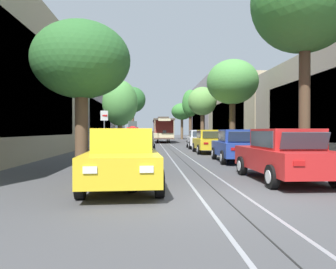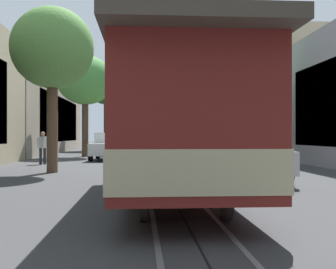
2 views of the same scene
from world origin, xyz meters
The scene contains 26 objects.
ground_plane centered at (0.00, 26.87, 0.00)m, with size 167.92×167.92×0.00m, color #424244.
trolley_track_rails centered at (0.00, 31.58, 0.00)m, with size 1.14×75.17×0.01m.
building_facade_left centered at (-9.85, 28.52, 3.58)m, with size 5.52×66.87×8.41m.
building_facade_right centered at (10.09, 36.72, 4.20)m, with size 5.99×66.87×10.40m.
parked_car_yellow_near_left centered at (-2.40, 1.77, 0.80)m, with size 2.14×4.42×1.58m.
parked_car_green_second_left centered at (-2.51, 7.88, 0.80)m, with size 2.11×4.41×1.58m.
parked_car_grey_mid_left centered at (-2.36, 13.56, 0.80)m, with size 2.09×4.40×1.58m.
parked_car_navy_fourth_left centered at (-2.56, 19.73, 0.80)m, with size 2.04×4.38×1.58m.
parked_car_silver_fifth_left centered at (-2.55, 25.55, 0.80)m, with size 2.11×4.41×1.58m.
parked_car_white_sixth_left centered at (-2.54, 31.95, 0.80)m, with size 2.11×4.41×1.58m.
parked_car_red_near_right centered at (2.38, 2.66, 0.80)m, with size 2.03×4.38×1.58m.
parked_car_blue_second_right centered at (2.54, 8.64, 0.80)m, with size 2.14×4.42×1.58m.
parked_car_yellow_mid_right centered at (2.35, 14.82, 0.80)m, with size 2.05×4.38×1.58m.
parked_car_white_fourth_right centered at (2.51, 20.59, 0.80)m, with size 2.14×4.42×1.58m.
street_tree_kerb_left_near centered at (-4.09, 4.67, 3.97)m, with size 3.45×3.22×5.38m.
street_tree_kerb_left_second centered at (-4.53, 23.93, 4.12)m, with size 3.33×3.42×6.33m.
street_tree_kerb_left_mid centered at (-4.37, 43.21, 6.25)m, with size 3.95×3.36×8.29m.
street_tree_kerb_right_near centered at (4.02, 4.73, 6.33)m, with size 3.89×4.21×8.34m.
street_tree_kerb_right_second centered at (4.42, 16.76, 5.10)m, with size 3.78×4.15×6.79m.
street_tree_kerb_right_mid centered at (4.12, 28.66, 4.74)m, with size 3.17×2.84×6.38m.
street_tree_kerb_right_fourth centered at (4.10, 39.29, 5.36)m, with size 2.36×2.37×7.43m.
street_tree_kerb_right_far centered at (4.01, 50.62, 4.92)m, with size 3.78×4.03×6.46m.
cable_car_trolley centered at (0.00, 35.82, 1.66)m, with size 2.58×9.14×3.28m.
motorcycle_with_rider centered at (-2.12, 1.55, 0.94)m, with size 0.53×1.87×1.78m.
pedestrian_on_left_pavement centered at (5.54, 24.05, 0.91)m, with size 0.55×0.38×1.61m.
street_sign_post centered at (-3.91, 9.03, 1.60)m, with size 0.36×0.08×2.56m.
Camera 1 is at (-1.66, -6.87, 1.52)m, focal length 34.47 mm.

